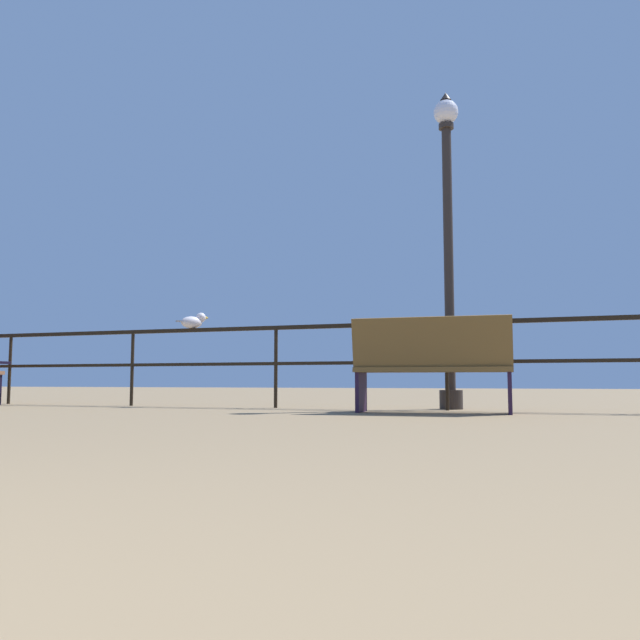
# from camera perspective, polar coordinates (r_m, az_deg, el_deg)

# --- Properties ---
(pier_railing) EXTENTS (20.80, 0.05, 1.00)m
(pier_railing) POSITION_cam_1_polar(r_m,az_deg,el_deg) (7.50, 10.88, -2.02)
(pier_railing) COLOR black
(pier_railing) RESTS_ON ground_plane
(bench_near_left) EXTENTS (1.62, 0.70, 0.97)m
(bench_near_left) POSITION_cam_1_polar(r_m,az_deg,el_deg) (6.77, 9.65, -3.52)
(bench_near_left) COLOR brown
(bench_near_left) RESTS_ON ground_plane
(lamppost_center) EXTENTS (0.30, 0.30, 3.80)m
(lamppost_center) POSITION_cam_1_polar(r_m,az_deg,el_deg) (8.01, 11.03, 7.53)
(lamppost_center) COLOR #2F2622
(lamppost_center) RESTS_ON ground_plane
(seagull_on_rail) EXTENTS (0.31, 0.39, 0.21)m
(seagull_on_rail) POSITION_cam_1_polar(r_m,az_deg,el_deg) (8.65, -10.91, -0.10)
(seagull_on_rail) COLOR silver
(seagull_on_rail) RESTS_ON pier_railing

